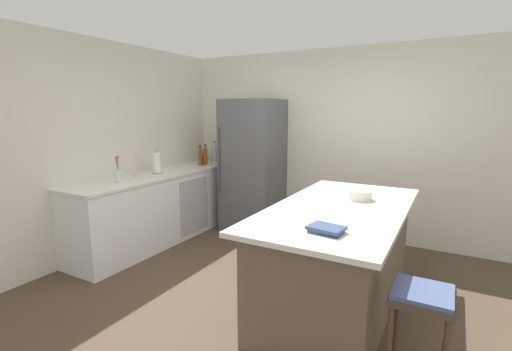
{
  "coord_description": "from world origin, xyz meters",
  "views": [
    {
      "loc": [
        1.36,
        -2.69,
        1.76
      ],
      "look_at": [
        -0.68,
        0.96,
        1.0
      ],
      "focal_mm": 25.09,
      "sensor_mm": 36.0,
      "label": 1
    }
  ],
  "objects": [
    {
      "name": "wall_rear",
      "position": [
        0.0,
        2.25,
        1.3
      ],
      "size": [
        6.0,
        0.1,
        2.6
      ],
      "primitive_type": "cube",
      "color": "silver",
      "rests_on": "ground_plane"
    },
    {
      "name": "ground_plane",
      "position": [
        0.0,
        0.0,
        0.0
      ],
      "size": [
        7.2,
        7.2,
        0.0
      ],
      "primitive_type": "plane",
      "color": "#4C3D2D"
    },
    {
      "name": "soda_bottle",
      "position": [
        -2.03,
        2.0,
        1.07
      ],
      "size": [
        0.08,
        0.08,
        0.34
      ],
      "color": "silver",
      "rests_on": "counter_run_left"
    },
    {
      "name": "refrigerator",
      "position": [
        -1.23,
        1.84,
        0.96
      ],
      "size": [
        0.78,
        0.74,
        1.92
      ],
      "color": "#56565B",
      "rests_on": "ground_plane"
    },
    {
      "name": "whiskey_bottle",
      "position": [
        -2.03,
        1.63,
        1.05
      ],
      "size": [
        0.07,
        0.07,
        0.31
      ],
      "color": "brown",
      "rests_on": "counter_run_left"
    },
    {
      "name": "counter_run_left",
      "position": [
        -2.08,
        0.79,
        0.47
      ],
      "size": [
        0.66,
        2.64,
        0.93
      ],
      "color": "white",
      "rests_on": "ground_plane"
    },
    {
      "name": "paper_towel_roll",
      "position": [
        -2.1,
        0.79,
        1.06
      ],
      "size": [
        0.14,
        0.14,
        0.31
      ],
      "color": "gray",
      "rests_on": "counter_run_left"
    },
    {
      "name": "sink_faucet",
      "position": [
        -2.13,
        0.45,
        1.09
      ],
      "size": [
        0.15,
        0.05,
        0.3
      ],
      "color": "silver",
      "rests_on": "counter_run_left"
    },
    {
      "name": "mixing_bowl",
      "position": [
        0.61,
        0.64,
        0.98
      ],
      "size": [
        0.23,
        0.23,
        0.09
      ],
      "color": "silver",
      "rests_on": "kitchen_island"
    },
    {
      "name": "bar_stool",
      "position": [
        1.26,
        -0.46,
        0.56
      ],
      "size": [
        0.36,
        0.36,
        0.69
      ],
      "color": "#473828",
      "rests_on": "ground_plane"
    },
    {
      "name": "kitchen_island",
      "position": [
        0.53,
        0.31,
        0.47
      ],
      "size": [
        1.08,
        2.15,
        0.93
      ],
      "color": "brown",
      "rests_on": "ground_plane"
    },
    {
      "name": "vinegar_bottle",
      "position": [
        -2.0,
        1.71,
        1.06
      ],
      "size": [
        0.06,
        0.06,
        0.33
      ],
      "color": "#994C23",
      "rests_on": "counter_run_left"
    },
    {
      "name": "flower_vase",
      "position": [
        -2.03,
        0.09,
        1.04
      ],
      "size": [
        0.08,
        0.08,
        0.32
      ],
      "color": "silver",
      "rests_on": "counter_run_left"
    },
    {
      "name": "cookbook_stack",
      "position": [
        0.63,
        -0.41,
        0.96
      ],
      "size": [
        0.26,
        0.21,
        0.04
      ],
      "color": "#334770",
      "rests_on": "kitchen_island"
    },
    {
      "name": "olive_oil_bottle",
      "position": [
        -2.15,
        1.91,
        1.05
      ],
      "size": [
        0.06,
        0.06,
        0.3
      ],
      "color": "olive",
      "rests_on": "counter_run_left"
    },
    {
      "name": "syrup_bottle",
      "position": [
        -2.09,
        1.81,
        1.02
      ],
      "size": [
        0.07,
        0.07,
        0.23
      ],
      "color": "#5B3319",
      "rests_on": "counter_run_left"
    },
    {
      "name": "wall_left",
      "position": [
        -2.45,
        0.0,
        1.3
      ],
      "size": [
        0.1,
        6.0,
        2.6
      ],
      "primitive_type": "cube",
      "color": "silver",
      "rests_on": "ground_plane"
    }
  ]
}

